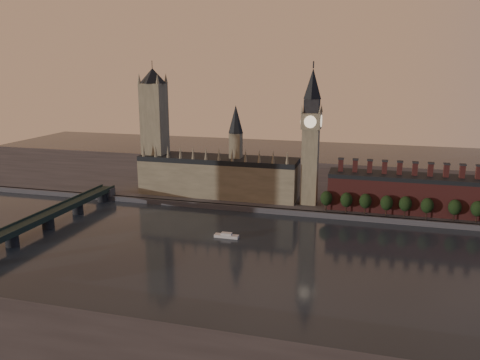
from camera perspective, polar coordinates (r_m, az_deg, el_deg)
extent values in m
plane|color=black|center=(266.99, 3.12, -9.98)|extent=(900.00, 900.00, 0.00)
cube|color=#4E4D53|center=(349.37, 6.29, -3.94)|extent=(900.00, 4.00, 4.00)
cube|color=#4E4D53|center=(435.27, 8.20, -0.48)|extent=(900.00, 180.00, 4.00)
cube|color=gray|center=(383.32, -2.67, 0.19)|extent=(130.00, 30.00, 28.00)
cube|color=black|center=(379.95, -2.69, 2.54)|extent=(130.00, 30.00, 4.00)
cube|color=gray|center=(373.84, -0.52, 3.93)|extent=(9.00, 9.00, 24.00)
cone|color=black|center=(370.69, -0.52, 7.43)|extent=(12.00, 12.00, 22.00)
cone|color=gray|center=(388.39, -11.67, 3.56)|extent=(2.60, 2.60, 10.00)
cone|color=gray|center=(383.68, -10.24, 3.50)|extent=(2.60, 2.60, 10.00)
cone|color=gray|center=(379.20, -8.77, 3.45)|extent=(2.60, 2.60, 10.00)
cone|color=gray|center=(374.99, -7.27, 3.38)|extent=(2.60, 2.60, 10.00)
cone|color=gray|center=(371.03, -5.74, 3.31)|extent=(2.60, 2.60, 10.00)
cone|color=gray|center=(367.35, -4.18, 3.24)|extent=(2.60, 2.60, 10.00)
cone|color=gray|center=(363.94, -2.58, 3.17)|extent=(2.60, 2.60, 10.00)
cone|color=gray|center=(360.82, -0.96, 3.09)|extent=(2.60, 2.60, 10.00)
cone|color=gray|center=(358.00, 0.69, 3.01)|extent=(2.60, 2.60, 10.00)
cone|color=gray|center=(355.47, 2.37, 2.92)|extent=(2.60, 2.60, 10.00)
cone|color=gray|center=(353.26, 4.06, 2.83)|extent=(2.60, 2.60, 10.00)
cone|color=gray|center=(351.35, 5.78, 2.74)|extent=(2.60, 2.60, 10.00)
cube|color=gray|center=(397.75, -10.30, 5.02)|extent=(18.00, 18.00, 90.00)
cone|color=black|center=(393.63, -10.62, 12.38)|extent=(24.00, 24.00, 12.00)
cylinder|color=#232326|center=(393.58, -10.66, 13.25)|extent=(0.50, 0.50, 12.00)
cone|color=gray|center=(390.09, -12.21, 12.01)|extent=(3.00, 3.00, 8.00)
cone|color=gray|center=(383.01, -10.03, 12.08)|extent=(3.00, 3.00, 8.00)
cone|color=gray|center=(404.37, -11.15, 12.10)|extent=(3.00, 3.00, 8.00)
cone|color=gray|center=(397.54, -9.03, 12.16)|extent=(3.00, 3.00, 8.00)
cube|color=gray|center=(359.44, 8.51, 1.60)|extent=(12.00, 12.00, 58.00)
cube|color=gray|center=(353.95, 8.71, 7.15)|extent=(14.00, 14.00, 12.00)
cube|color=#232326|center=(352.92, 8.77, 8.93)|extent=(11.00, 11.00, 10.00)
cone|color=black|center=(352.04, 8.86, 11.52)|extent=(13.00, 13.00, 22.00)
cylinder|color=#232326|center=(351.86, 8.95, 13.72)|extent=(1.00, 1.00, 5.00)
cylinder|color=beige|center=(346.84, 8.56, 7.03)|extent=(9.00, 0.50, 9.00)
cylinder|color=beige|center=(361.06, 8.84, 7.27)|extent=(9.00, 0.50, 9.00)
cylinder|color=beige|center=(354.86, 7.54, 7.21)|extent=(0.50, 9.00, 9.00)
cylinder|color=beige|center=(353.19, 9.87, 7.09)|extent=(0.50, 9.00, 9.00)
cone|color=gray|center=(347.48, 7.55, 8.57)|extent=(2.00, 2.00, 6.00)
cone|color=gray|center=(345.94, 9.71, 8.47)|extent=(2.00, 2.00, 6.00)
cone|color=gray|center=(360.32, 7.85, 8.73)|extent=(2.00, 2.00, 6.00)
cone|color=gray|center=(358.83, 9.93, 8.64)|extent=(2.00, 2.00, 6.00)
cube|color=maroon|center=(362.12, 19.47, -1.71)|extent=(110.00, 25.00, 24.00)
cube|color=black|center=(358.99, 19.64, 0.37)|extent=(110.00, 25.00, 3.00)
cube|color=maroon|center=(357.04, 12.19, 1.77)|extent=(3.50, 3.50, 9.00)
cube|color=#232326|center=(356.08, 12.23, 2.56)|extent=(4.20, 4.20, 1.00)
cube|color=maroon|center=(356.66, 13.86, 1.67)|extent=(3.50, 3.50, 9.00)
cube|color=#232326|center=(355.70, 13.91, 2.46)|extent=(4.20, 4.20, 1.00)
cube|color=maroon|center=(356.59, 15.54, 1.57)|extent=(3.50, 3.50, 9.00)
cube|color=#232326|center=(355.63, 15.59, 2.35)|extent=(4.20, 4.20, 1.00)
cube|color=maroon|center=(356.83, 17.21, 1.46)|extent=(3.50, 3.50, 9.00)
cube|color=#232326|center=(355.87, 17.27, 2.25)|extent=(4.20, 4.20, 1.00)
cube|color=maroon|center=(357.37, 18.88, 1.35)|extent=(3.50, 3.50, 9.00)
cube|color=#232326|center=(356.41, 18.94, 2.14)|extent=(4.20, 4.20, 1.00)
cube|color=maroon|center=(358.21, 20.54, 1.25)|extent=(3.50, 3.50, 9.00)
cube|color=#232326|center=(357.25, 20.61, 2.03)|extent=(4.20, 4.20, 1.00)
cube|color=maroon|center=(359.36, 22.20, 1.14)|extent=(3.50, 3.50, 9.00)
cube|color=#232326|center=(358.40, 22.27, 1.92)|extent=(4.20, 4.20, 1.00)
cube|color=maroon|center=(360.80, 23.84, 1.03)|extent=(3.50, 3.50, 9.00)
cube|color=#232326|center=(359.85, 23.92, 1.81)|extent=(4.20, 4.20, 1.00)
cube|color=maroon|center=(362.54, 25.47, 0.92)|extent=(3.50, 3.50, 9.00)
cube|color=#232326|center=(361.59, 25.55, 1.70)|extent=(4.20, 4.20, 1.00)
cube|color=maroon|center=(364.57, 27.08, 0.82)|extent=(3.50, 3.50, 9.00)
cube|color=#232326|center=(363.63, 27.17, 1.59)|extent=(4.20, 4.20, 1.00)
cylinder|color=black|center=(349.26, 10.43, -3.23)|extent=(0.80, 0.80, 6.00)
ellipsoid|color=black|center=(347.46, 10.48, -2.21)|extent=(8.60, 8.60, 10.75)
cylinder|color=black|center=(348.24, 12.79, -3.40)|extent=(0.80, 0.80, 6.00)
ellipsoid|color=black|center=(346.44, 12.84, -2.37)|extent=(8.60, 8.60, 10.75)
cylinder|color=black|center=(348.48, 14.98, -3.51)|extent=(0.80, 0.80, 6.00)
ellipsoid|color=black|center=(346.68, 15.04, -2.49)|extent=(8.60, 8.60, 10.75)
cylinder|color=black|center=(347.91, 17.36, -3.70)|extent=(0.80, 0.80, 6.00)
ellipsoid|color=black|center=(346.10, 17.44, -2.68)|extent=(8.60, 8.60, 10.75)
cylinder|color=black|center=(349.86, 19.42, -3.77)|extent=(0.80, 0.80, 6.00)
ellipsoid|color=black|center=(348.07, 19.51, -2.75)|extent=(8.60, 8.60, 10.75)
cylinder|color=black|center=(350.76, 21.76, -3.93)|extent=(0.80, 0.80, 6.00)
ellipsoid|color=black|center=(348.98, 21.86, -2.91)|extent=(8.60, 8.60, 10.75)
cylinder|color=black|center=(354.07, 24.61, -4.04)|extent=(0.80, 0.80, 6.00)
ellipsoid|color=black|center=(352.30, 24.71, -3.03)|extent=(8.60, 8.60, 10.75)
cylinder|color=black|center=(357.01, 26.85, -4.14)|extent=(0.80, 0.80, 6.00)
ellipsoid|color=black|center=(355.26, 26.96, -3.14)|extent=(8.60, 8.60, 10.75)
cube|color=#1B2A24|center=(327.02, -24.77, -5.09)|extent=(12.00, 200.00, 2.50)
cube|color=#1B2A24|center=(329.96, -25.53, -4.66)|extent=(1.00, 200.00, 1.30)
cube|color=#1B2A24|center=(323.01, -24.05, -4.88)|extent=(1.00, 200.00, 1.30)
cube|color=#4E4D53|center=(401.13, -16.10, -1.36)|extent=(14.00, 8.00, 6.00)
cylinder|color=#232326|center=(320.13, -26.05, -6.58)|extent=(8.00, 8.00, 7.75)
cylinder|color=#232326|center=(344.63, -22.36, -4.83)|extent=(8.00, 8.00, 7.75)
cylinder|color=#232326|center=(370.62, -19.18, -3.30)|extent=(8.00, 8.00, 7.75)
cylinder|color=#232326|center=(397.83, -16.45, -1.97)|extent=(8.00, 8.00, 7.75)
cube|color=silver|center=(303.00, -1.65, -6.85)|extent=(15.82, 4.57, 1.81)
cube|color=silver|center=(302.45, -1.66, -6.57)|extent=(6.78, 3.41, 1.35)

